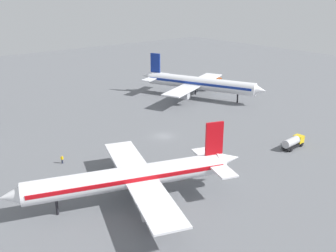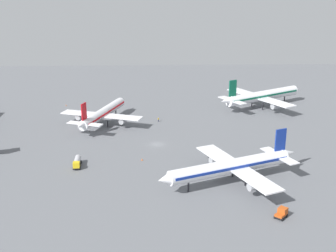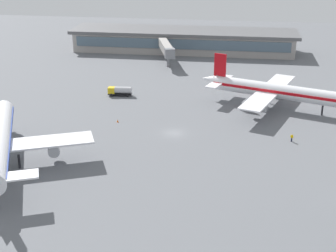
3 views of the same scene
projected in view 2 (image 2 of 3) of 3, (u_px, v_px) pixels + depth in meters
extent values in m
plane|color=slate|center=(157.00, 144.00, 149.77)|extent=(288.00, 288.00, 0.00)
cylinder|color=white|center=(263.00, 96.00, 191.90)|extent=(22.81, 34.96, 4.19)
cone|color=white|center=(296.00, 90.00, 202.21)|extent=(5.54, 5.62, 3.98)
cone|color=white|center=(226.00, 101.00, 181.40)|extent=(5.53, 6.21, 3.35)
cube|color=#0C593F|center=(263.00, 95.00, 191.81)|extent=(22.12, 33.69, 0.75)
cube|color=white|center=(260.00, 97.00, 191.07)|extent=(34.28, 23.50, 0.38)
cylinder|color=#A5A8AD|center=(244.00, 96.00, 199.65)|extent=(4.48, 5.43, 2.30)
cylinder|color=#A5A8AD|center=(277.00, 106.00, 183.41)|extent=(4.48, 5.43, 2.30)
cube|color=white|center=(232.00, 100.00, 183.07)|extent=(14.20, 10.24, 0.30)
cube|color=#0C593F|center=(233.00, 88.00, 181.50)|extent=(2.23, 3.38, 6.70)
cylinder|color=black|center=(284.00, 99.00, 199.79)|extent=(0.50, 0.50, 2.93)
cylinder|color=black|center=(252.00, 103.00, 194.16)|extent=(0.50, 0.50, 2.93)
cylinder|color=black|center=(263.00, 106.00, 188.78)|extent=(0.50, 0.50, 2.93)
cylinder|color=white|center=(230.00, 167.00, 120.14)|extent=(17.71, 34.76, 3.97)
cone|color=white|center=(165.00, 179.00, 112.43)|extent=(5.02, 5.12, 3.77)
cone|color=white|center=(288.00, 153.00, 127.67)|extent=(4.86, 5.80, 3.17)
cube|color=navy|center=(230.00, 166.00, 120.05)|extent=(17.22, 33.46, 0.71)
cube|color=white|center=(236.00, 167.00, 120.99)|extent=(33.80, 18.66, 0.36)
cylinder|color=#A5A8AD|center=(257.00, 186.00, 113.17)|extent=(3.84, 5.17, 2.18)
cylinder|color=#A5A8AD|center=(217.00, 159.00, 129.69)|extent=(3.84, 5.17, 2.18)
cube|color=white|center=(279.00, 156.00, 126.53)|extent=(13.88, 8.32, 0.29)
cube|color=navy|center=(281.00, 140.00, 125.04)|extent=(1.74, 3.36, 6.35)
cylinder|color=black|center=(188.00, 187.00, 116.14)|extent=(0.48, 0.48, 2.78)
cylinder|color=black|center=(245.00, 181.00, 119.62)|extent=(0.48, 0.48, 2.78)
cylinder|color=black|center=(232.00, 172.00, 125.09)|extent=(0.48, 0.48, 2.78)
cylinder|color=white|center=(103.00, 113.00, 169.41)|extent=(32.60, 14.48, 3.66)
cone|color=white|center=(122.00, 101.00, 185.48)|extent=(4.60, 4.49, 3.48)
cone|color=white|center=(81.00, 126.00, 153.16)|extent=(5.29, 4.28, 2.93)
cube|color=red|center=(103.00, 112.00, 169.32)|extent=(31.37, 14.11, 0.66)
cube|color=white|center=(101.00, 115.00, 168.01)|extent=(15.50, 31.58, 0.33)
cylinder|color=#A5A8AD|center=(80.00, 116.00, 170.92)|extent=(4.75, 3.33, 2.01)
cylinder|color=#A5A8AD|center=(123.00, 120.00, 165.91)|extent=(4.75, 3.33, 2.01)
cube|color=white|center=(85.00, 124.00, 155.72)|extent=(7.00, 12.91, 0.26)
cube|color=red|center=(84.00, 112.00, 154.35)|extent=(3.14, 1.43, 5.85)
cylinder|color=black|center=(116.00, 112.00, 180.94)|extent=(0.44, 0.44, 2.56)
cylinder|color=black|center=(93.00, 122.00, 168.80)|extent=(0.44, 0.44, 2.56)
cylinder|color=black|center=(108.00, 124.00, 167.14)|extent=(0.44, 0.44, 2.56)
cube|color=black|center=(281.00, 216.00, 103.62)|extent=(3.64, 3.57, 0.30)
cube|color=#BF4C19|center=(283.00, 211.00, 103.83)|extent=(2.61, 2.62, 1.60)
cube|color=#3F596B|center=(284.00, 208.00, 104.31)|extent=(1.14, 1.23, 0.90)
cube|color=#BF4C19|center=(279.00, 216.00, 102.85)|extent=(2.32, 2.35, 0.50)
cylinder|color=black|center=(279.00, 213.00, 105.06)|extent=(0.79, 0.76, 0.80)
cylinder|color=black|center=(287.00, 216.00, 103.88)|extent=(0.79, 0.76, 0.80)
cylinder|color=black|center=(275.00, 217.00, 103.45)|extent=(0.79, 0.76, 0.80)
cylinder|color=black|center=(282.00, 220.00, 102.27)|extent=(0.79, 0.76, 0.80)
cube|color=black|center=(77.00, 165.00, 132.01)|extent=(6.39, 2.24, 0.30)
cube|color=gold|center=(76.00, 165.00, 129.59)|extent=(1.90, 2.00, 1.60)
cube|color=#3F596B|center=(76.00, 165.00, 128.72)|extent=(0.17, 1.60, 0.90)
cylinder|color=#B7B7BC|center=(77.00, 160.00, 132.54)|extent=(4.59, 2.04, 1.80)
cylinder|color=black|center=(80.00, 168.00, 130.06)|extent=(0.82, 0.34, 0.80)
cylinder|color=black|center=(73.00, 168.00, 129.89)|extent=(0.82, 0.34, 0.80)
cylinder|color=black|center=(81.00, 162.00, 134.23)|extent=(0.82, 0.34, 0.80)
cylinder|color=black|center=(75.00, 162.00, 134.07)|extent=(0.82, 0.34, 0.80)
cylinder|color=#1E2338|center=(158.00, 120.00, 173.61)|extent=(0.35, 0.35, 0.85)
cylinder|color=yellow|center=(158.00, 119.00, 173.38)|extent=(0.42, 0.42, 0.60)
sphere|color=tan|center=(158.00, 118.00, 173.26)|extent=(0.22, 0.22, 0.22)
cylinder|color=yellow|center=(158.00, 118.00, 173.61)|extent=(0.10, 0.10, 0.54)
cylinder|color=yellow|center=(158.00, 119.00, 173.16)|extent=(0.10, 0.10, 0.54)
cone|color=#EA590C|center=(142.00, 159.00, 136.50)|extent=(0.44, 0.44, 0.60)
cone|color=#EA590C|center=(66.00, 105.00, 195.10)|extent=(0.44, 0.44, 0.60)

